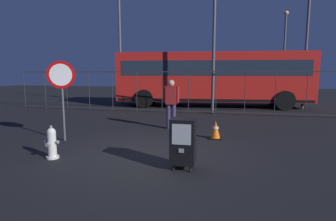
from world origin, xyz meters
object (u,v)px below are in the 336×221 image
Objects in this scene: bus_near at (212,76)px; street_light_near_right at (284,48)px; street_light_far_left at (214,20)px; street_light_far_right at (120,32)px; fire_hydrant at (52,143)px; pedestrian at (171,101)px; newspaper_box_primary at (183,141)px; traffic_cone at (216,130)px; stop_sign at (62,84)px; street_light_near_left at (308,25)px.

street_light_near_right is (4.77, 5.83, 1.98)m from bus_near.
street_light_far_left is 0.99× the size of street_light_far_right.
bus_near is at bearing 75.02° from fire_hydrant.
fire_hydrant is at bearing -116.95° from pedestrian.
fire_hydrant is at bearing -111.55° from street_light_far_left.
traffic_cone is at bearing 79.60° from newspaper_box_primary.
bus_near reaches higher than stop_sign.
newspaper_box_primary is 0.14× the size of street_light_far_right.
stop_sign is (-3.66, 1.54, 1.03)m from newspaper_box_primary.
street_light_near_left is at bearing 54.24° from fire_hydrant.
traffic_cone is 0.07× the size of street_light_far_right.
pedestrian is (1.92, 3.77, 0.60)m from fire_hydrant.
street_light_far_right reaches higher than newspaper_box_primary.
stop_sign is 0.30× the size of street_light_far_left.
newspaper_box_primary is 0.14× the size of street_light_far_left.
fire_hydrant is 1.41× the size of traffic_cone.
street_light_near_left is 1.21× the size of street_light_near_right.
street_light_far_right is at bearing 104.19° from fire_hydrant.
traffic_cone is 10.66m from street_light_far_right.
bus_near is at bearing 68.83° from stop_sign.
street_light_near_left reaches higher than newspaper_box_primary.
street_light_far_right is at bearing 124.41° from pedestrian.
newspaper_box_primary is at bearing -113.72° from street_light_near_left.
fire_hydrant is 0.07× the size of bus_near.
stop_sign is 17.17m from street_light_near_right.
fire_hydrant is 0.12× the size of street_light_near_right.
traffic_cone is 6.48m from street_light_far_left.
street_light_near_left reaches higher than stop_sign.
street_light_far_left is at bearing 73.98° from pedestrian.
pedestrian is at bearing -129.90° from street_light_near_left.
newspaper_box_primary is 0.61× the size of pedestrian.
newspaper_box_primary is at bearing -105.72° from street_light_near_right.
street_light_far_left is at bearing 94.67° from traffic_cone.
street_light_far_right is at bearing 154.84° from street_light_far_left.
street_light_far_left is at bearing -25.16° from street_light_far_right.
fire_hydrant is 2.98m from newspaper_box_primary.
traffic_cone is 9.92m from street_light_near_left.
fire_hydrant is at bearing -65.45° from stop_sign.
street_light_far_right reaches higher than traffic_cone.
street_light_near_right is 0.84× the size of street_light_far_right.
newspaper_box_primary is 2.77m from traffic_cone.
fire_hydrant is 9.20m from street_light_far_left.
newspaper_box_primary is 17.35m from street_light_near_right.
pedestrian is 0.23× the size of street_light_far_left.
stop_sign is at bearing -132.39° from street_light_near_left.
traffic_cone is at bearing 37.52° from fire_hydrant.
street_light_far_right is (-10.31, -0.24, -0.08)m from street_light_near_left.
street_light_near_left is at bearing 50.10° from pedestrian.
street_light_far_left reaches higher than bus_near.
street_light_near_left reaches higher than pedestrian.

